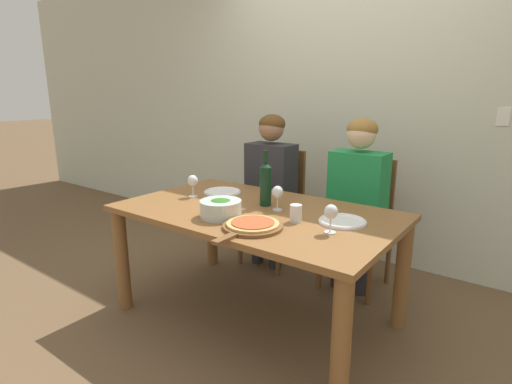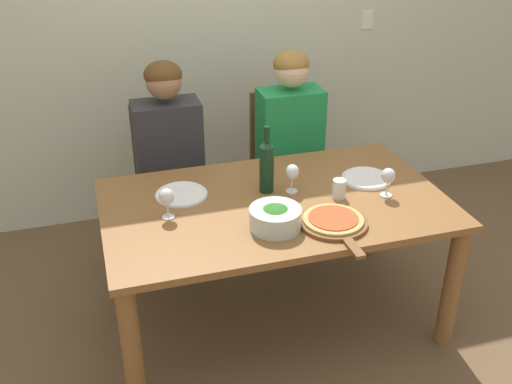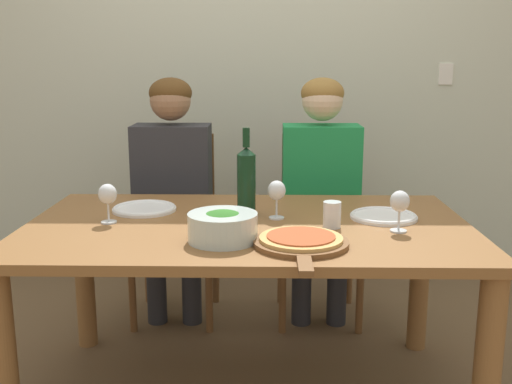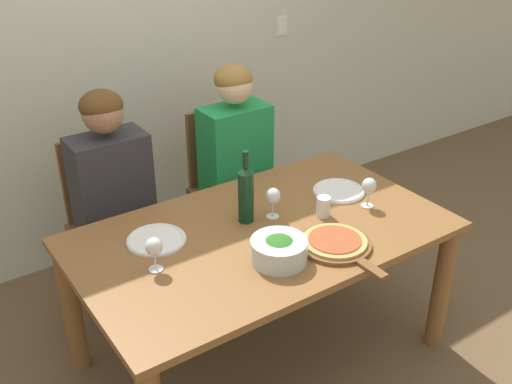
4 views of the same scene
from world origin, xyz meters
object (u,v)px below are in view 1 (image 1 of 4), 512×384
chair_left (277,202)px  person_man (357,189)px  broccoli_bowl (221,208)px  water_tumbler (296,213)px  wine_bottle (266,183)px  person_woman (270,176)px  dinner_plate_right (342,221)px  wine_glass_right (331,213)px  chair_right (361,218)px  pizza_on_board (252,226)px  wine_glass_left (193,182)px  dinner_plate_left (222,192)px  wine_glass_centre (278,193)px

chair_left → person_man: (0.74, -0.11, 0.24)m
broccoli_bowl → water_tumbler: (0.39, 0.18, -0.00)m
wine_bottle → water_tumbler: (0.32, -0.17, -0.10)m
person_woman → water_tumbler: person_woman is taller
chair_left → broccoli_bowl: size_ratio=3.97×
person_woman → broccoli_bowl: bearing=-71.4°
dinner_plate_right → wine_glass_right: (0.02, -0.19, 0.10)m
chair_left → person_man: size_ratio=0.76×
person_man → wine_glass_right: 0.87m
chair_right → person_man: 0.26m
broccoli_bowl → wine_glass_right: bearing=11.6°
person_man → broccoli_bowl: bearing=-113.4°
pizza_on_board → wine_glass_right: size_ratio=3.04×
person_man → person_woman: bearing=180.0°
person_woman → wine_glass_left: (-0.13, -0.74, 0.07)m
broccoli_bowl → dinner_plate_right: (0.61, 0.31, -0.04)m
broccoli_bowl → water_tumbler: broccoli_bowl is taller
chair_right → person_woman: (-0.74, -0.11, 0.24)m
dinner_plate_left → pizza_on_board: pizza_on_board is taller
person_man → dinner_plate_left: (-0.77, -0.55, -0.02)m
chair_right → dinner_plate_right: (0.19, -0.76, 0.21)m
wine_bottle → wine_glass_left: 0.53m
wine_glass_right → wine_glass_centre: (-0.44, 0.18, 0.00)m
dinner_plate_left → wine_glass_left: 0.24m
person_man → wine_glass_left: size_ratio=8.25×
chair_left → pizza_on_board: size_ratio=2.06×
chair_right → person_woman: person_woman is taller
person_woman → water_tumbler: bearing=-47.8°
dinner_plate_right → dinner_plate_left: bearing=173.8°
wine_glass_centre → water_tumbler: bearing=-31.5°
chair_right → person_man: person_man is taller
pizza_on_board → water_tumbler: bearing=61.7°
wine_glass_right → wine_glass_centre: same height
person_woman → person_man: 0.74m
wine_glass_left → water_tumbler: (0.84, -0.05, -0.06)m
broccoli_bowl → dinner_plate_right: broccoli_bowl is taller
dinner_plate_left → water_tumbler: water_tumbler is taller
wine_glass_right → person_man: bearing=103.8°
pizza_on_board → broccoli_bowl: bearing=168.4°
wine_glass_left → wine_glass_centre: same height
dinner_plate_right → wine_glass_centre: (-0.42, -0.01, 0.10)m
dinner_plate_left → dinner_plate_right: bearing=-6.2°
dinner_plate_left → water_tumbler: (0.74, -0.24, 0.04)m
dinner_plate_right → broccoli_bowl: bearing=-152.6°
chair_left → broccoli_bowl: (0.32, -1.08, 0.26)m
broccoli_bowl → wine_glass_right: (0.62, 0.13, 0.05)m
chair_left → wine_bottle: bearing=-61.7°
person_man → dinner_plate_left: person_man is taller
chair_left → wine_glass_left: chair_left is taller
person_woman → pizza_on_board: (0.59, -1.02, -0.02)m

